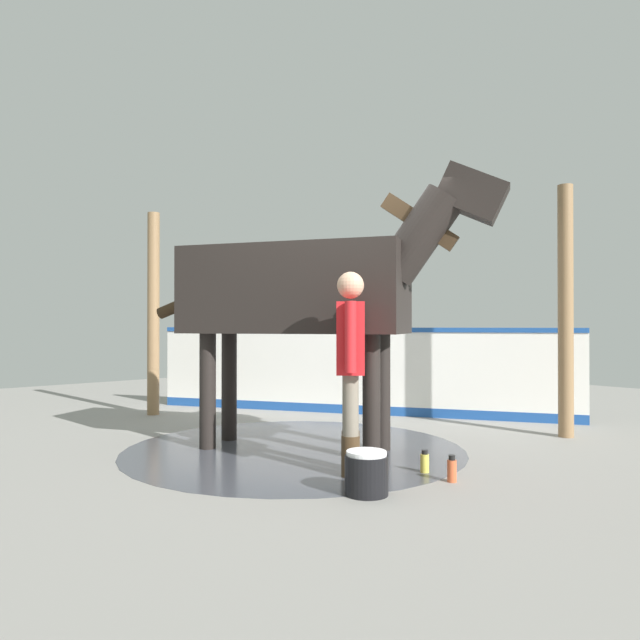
{
  "coord_description": "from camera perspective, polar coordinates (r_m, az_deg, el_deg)",
  "views": [
    {
      "loc": [
        4.29,
        -3.89,
        1.21
      ],
      "look_at": [
        0.38,
        -0.39,
        1.25
      ],
      "focal_mm": 33.03,
      "sensor_mm": 36.0,
      "label": 1
    }
  ],
  "objects": [
    {
      "name": "barrier_wall",
      "position": [
        8.02,
        3.45,
        -5.21
      ],
      "size": [
        5.06,
        3.01,
        1.17
      ],
      "color": "white",
      "rests_on": "ground"
    },
    {
      "name": "roof_post_far",
      "position": [
        8.22,
        -15.84,
        0.61
      ],
      "size": [
        0.16,
        0.16,
        2.72
      ],
      "primitive_type": "cylinder",
      "color": "olive",
      "rests_on": "ground"
    },
    {
      "name": "horse",
      "position": [
        5.69,
        -1.26,
        2.91
      ],
      "size": [
        3.14,
        2.04,
        2.65
      ],
      "rotation": [
        0.0,
        0.0,
        0.53
      ],
      "color": "black",
      "rests_on": "ground"
    },
    {
      "name": "wet_patch",
      "position": [
        5.85,
        -2.49,
        -12.37
      ],
      "size": [
        3.29,
        3.29,
        0.0
      ],
      "primitive_type": "cylinder",
      "color": "#42444C",
      "rests_on": "ground"
    },
    {
      "name": "handler",
      "position": [
        4.8,
        2.97,
        -3.65
      ],
      "size": [
        0.5,
        0.49,
        1.64
      ],
      "rotation": [
        0.0,
        0.0,
        3.93
      ],
      "color": "#47331E",
      "rests_on": "ground"
    },
    {
      "name": "wash_bucket",
      "position": [
        4.33,
        4.52,
        -14.57
      ],
      "size": [
        0.31,
        0.31,
        0.31
      ],
      "color": "black",
      "rests_on": "ground"
    },
    {
      "name": "bottle_spray",
      "position": [
        4.77,
        12.66,
        -13.96
      ],
      "size": [
        0.07,
        0.07,
        0.21
      ],
      "color": "#CC5933",
      "rests_on": "ground"
    },
    {
      "name": "roof_post_near",
      "position": [
        6.87,
        22.7,
        0.83
      ],
      "size": [
        0.16,
        0.16,
        2.72
      ],
      "primitive_type": "cylinder",
      "color": "olive",
      "rests_on": "ground"
    },
    {
      "name": "bottle_shampoo",
      "position": [
        5.01,
        10.11,
        -13.42
      ],
      "size": [
        0.07,
        0.07,
        0.18
      ],
      "color": "#D8CC4C",
      "rests_on": "ground"
    },
    {
      "name": "ground_plane",
      "position": [
        5.92,
        0.38,
        -12.34
      ],
      "size": [
        16.0,
        16.0,
        0.02
      ],
      "primitive_type": "cube",
      "color": "gray"
    }
  ]
}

